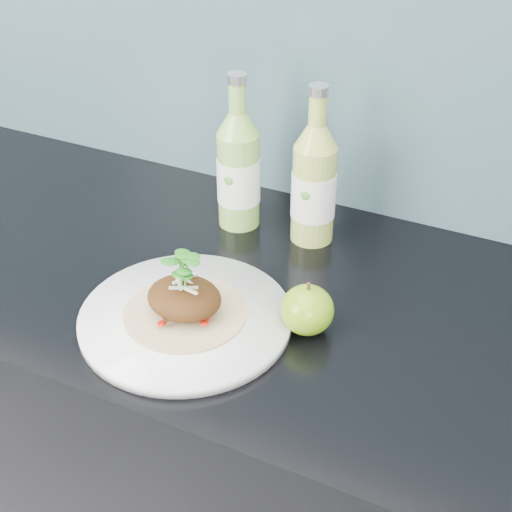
# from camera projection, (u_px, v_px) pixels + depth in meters

# --- Properties ---
(kitchen_counter) EXTENTS (4.00, 0.60, 0.90)m
(kitchen_counter) POSITION_uv_depth(u_px,v_px,m) (246.00, 473.00, 1.34)
(kitchen_counter) COLOR black
(kitchen_counter) RESTS_ON ground
(dinner_plate) EXTENTS (0.33, 0.33, 0.02)m
(dinner_plate) POSITION_uv_depth(u_px,v_px,m) (186.00, 318.00, 0.99)
(dinner_plate) COLOR white
(dinner_plate) RESTS_ON kitchen_counter
(pork_taco) EXTENTS (0.17, 0.17, 0.10)m
(pork_taco) POSITION_uv_depth(u_px,v_px,m) (184.00, 297.00, 0.97)
(pork_taco) COLOR tan
(pork_taco) RESTS_ON dinner_plate
(green_apple) EXTENTS (0.07, 0.07, 0.08)m
(green_apple) POSITION_uv_depth(u_px,v_px,m) (307.00, 310.00, 0.97)
(green_apple) COLOR #53830E
(green_apple) RESTS_ON kitchen_counter
(cider_bottle_left) EXTENTS (0.08, 0.08, 0.26)m
(cider_bottle_left) POSITION_uv_depth(u_px,v_px,m) (238.00, 170.00, 1.17)
(cider_bottle_left) COLOR #86B94D
(cider_bottle_left) RESTS_ON kitchen_counter
(cider_bottle_right) EXTENTS (0.09, 0.09, 0.26)m
(cider_bottle_right) POSITION_uv_depth(u_px,v_px,m) (314.00, 184.00, 1.13)
(cider_bottle_right) COLOR #A7BA4D
(cider_bottle_right) RESTS_ON kitchen_counter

